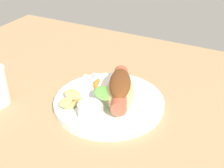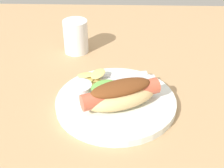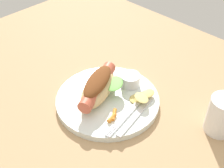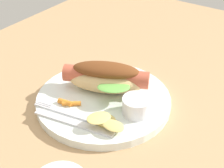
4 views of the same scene
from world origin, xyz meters
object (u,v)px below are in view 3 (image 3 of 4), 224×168
object	(u,v)px
fork	(127,115)
knife	(136,115)
plate	(108,100)
chips_pile	(143,96)
drinking_cup	(222,115)
carrot_garnish	(113,116)
sauce_ramekin	(129,79)
hot_dog	(98,86)

from	to	relation	value
fork	knife	bearing A→B (deg)	125.18
plate	chips_pile	world-z (taller)	chips_pile
fork	drinking_cup	size ratio (longest dim) A/B	1.64
plate	fork	world-z (taller)	fork
knife	carrot_garnish	world-z (taller)	carrot_garnish
sauce_ramekin	fork	distance (cm)	11.63
plate	knife	bearing A→B (deg)	1.24
hot_dog	sauce_ramekin	bearing A→B (deg)	139.87
sauce_ramekin	chips_pile	world-z (taller)	sauce_ramekin
carrot_garnish	hot_dog	bearing A→B (deg)	159.55
fork	carrot_garnish	world-z (taller)	carrot_garnish
hot_dog	drinking_cup	xyz separation A→B (cm)	(26.34, 12.28, -0.01)
chips_pile	fork	bearing A→B (deg)	-82.06
hot_dog	plate	bearing A→B (deg)	89.20
fork	drinking_cup	xyz separation A→B (cm)	(16.56, 12.67, 2.69)
hot_dog	sauce_ramekin	world-z (taller)	hot_dog
fork	knife	size ratio (longest dim) A/B	0.98
plate	fork	size ratio (longest dim) A/B	1.74
plate	knife	world-z (taller)	knife
plate	hot_dog	distance (cm)	4.44
sauce_ramekin	knife	xyz separation A→B (cm)	(8.89, -7.38, -1.38)
plate	carrot_garnish	bearing A→B (deg)	-34.76
plate	sauce_ramekin	size ratio (longest dim) A/B	5.04
hot_dog	chips_pile	distance (cm)	11.09
fork	plate	bearing A→B (deg)	-109.87
knife	drinking_cup	distance (cm)	18.86
carrot_garnish	plate	bearing A→B (deg)	145.24
sauce_ramekin	knife	world-z (taller)	sauce_ramekin
knife	carrot_garnish	bearing A→B (deg)	-50.09
knife	chips_pile	size ratio (longest dim) A/B	2.11
sauce_ramekin	drinking_cup	bearing A→B (deg)	8.89
plate	hot_dog	size ratio (longest dim) A/B	1.56
hot_dog	knife	distance (cm)	11.73
fork	drinking_cup	distance (cm)	21.02
carrot_garnish	sauce_ramekin	bearing A→B (deg)	115.32
chips_pile	carrot_garnish	xyz separation A→B (cm)	(-0.94, -9.40, -0.61)
hot_dog	carrot_garnish	distance (cm)	8.77
drinking_cup	hot_dog	bearing A→B (deg)	-155.00
sauce_ramekin	fork	bearing A→B (deg)	-50.64
drinking_cup	carrot_garnish	bearing A→B (deg)	-140.46
hot_dog	sauce_ramekin	size ratio (longest dim) A/B	3.23
chips_pile	hot_dog	bearing A→B (deg)	-143.82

